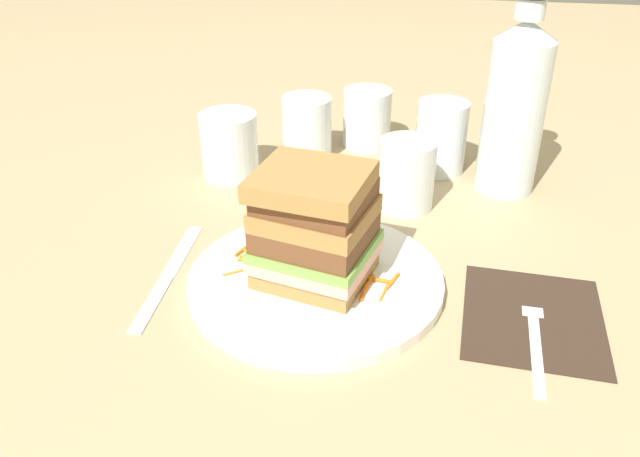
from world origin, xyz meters
name	(u,v)px	position (x,y,z in m)	size (l,w,h in m)	color
ground_plane	(304,285)	(0.00, 0.00, 0.00)	(3.00, 3.00, 0.00)	tan
main_plate	(315,282)	(0.01, 0.00, 0.01)	(0.26, 0.26, 0.01)	white
sandwich	(314,228)	(0.01, 0.00, 0.07)	(0.13, 0.13, 0.12)	#A87A42
carrot_shred_0	(248,259)	(-0.06, 0.02, 0.01)	(0.00, 0.00, 0.02)	orange
carrot_shred_1	(238,271)	(-0.07, -0.01, 0.01)	(0.00, 0.00, 0.03)	orange
carrot_shred_2	(242,250)	(-0.07, 0.03, 0.01)	(0.00, 0.00, 0.03)	orange
carrot_shred_3	(254,253)	(-0.06, 0.03, 0.01)	(0.00, 0.00, 0.03)	orange
carrot_shred_4	(258,253)	(-0.06, 0.03, 0.01)	(0.00, 0.00, 0.02)	orange
carrot_shred_5	(247,251)	(-0.07, 0.03, 0.01)	(0.00, 0.00, 0.03)	orange
carrot_shred_6	(379,283)	(0.08, 0.00, 0.02)	(0.00, 0.00, 0.03)	orange
carrot_shred_7	(384,292)	(0.08, -0.02, 0.01)	(0.00, 0.00, 0.03)	orange
carrot_shred_8	(392,282)	(0.09, 0.00, 0.01)	(0.00, 0.00, 0.03)	orange
carrot_shred_9	(363,293)	(0.06, -0.02, 0.01)	(0.00, 0.00, 0.03)	orange
carrot_shred_10	(368,284)	(0.07, -0.01, 0.01)	(0.00, 0.00, 0.03)	orange
napkin_dark	(533,317)	(0.23, -0.02, 0.00)	(0.13, 0.15, 0.00)	#38281E
fork	(535,329)	(0.23, -0.04, 0.00)	(0.02, 0.17, 0.00)	silver
knife	(167,277)	(-0.14, -0.01, 0.00)	(0.02, 0.20, 0.00)	silver
juice_glass	(406,178)	(0.09, 0.19, 0.04)	(0.07, 0.07, 0.09)	white
water_bottle	(515,105)	(0.22, 0.26, 0.11)	(0.08, 0.08, 0.26)	silver
empty_tumbler_0	(229,145)	(-0.15, 0.24, 0.04)	(0.08, 0.08, 0.09)	silver
empty_tumbler_1	(367,118)	(0.03, 0.38, 0.04)	(0.07, 0.07, 0.09)	silver
empty_tumbler_2	(307,128)	(-0.06, 0.32, 0.04)	(0.07, 0.07, 0.09)	silver
empty_tumbler_3	(441,137)	(0.13, 0.31, 0.05)	(0.07, 0.07, 0.10)	silver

